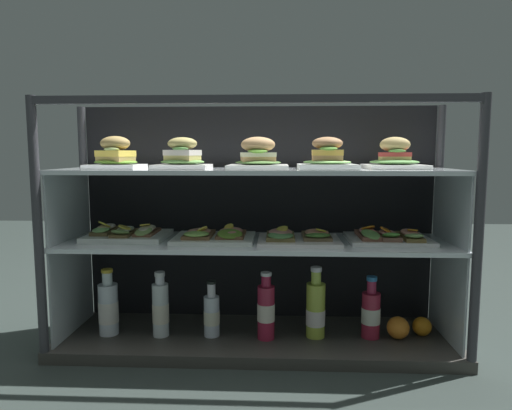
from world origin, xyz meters
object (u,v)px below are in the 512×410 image
(juice_bottle_back_center, at_px, (161,309))
(juice_bottle_front_fourth, at_px, (371,313))
(open_sandwich_tray_center, at_px, (388,237))
(orange_fruit_near_left_post, at_px, (422,326))
(plated_roll_sandwich_left_of_center, at_px, (182,158))
(plated_roll_sandwich_near_left_corner, at_px, (116,156))
(plated_roll_sandwich_mid_left, at_px, (327,158))
(plated_roll_sandwich_far_left, at_px, (395,159))
(open_sandwich_tray_right_of_center, at_px, (214,236))
(orange_fruit_beside_bottles, at_px, (398,328))
(plated_roll_sandwich_mid_right, at_px, (258,158))
(open_sandwich_tray_mid_left, at_px, (126,233))
(open_sandwich_tray_mid_right, at_px, (298,237))
(juice_bottle_front_second, at_px, (108,308))
(juice_bottle_front_middle, at_px, (316,309))
(juice_bottle_tucked_behind, at_px, (266,310))
(juice_bottle_back_left, at_px, (212,314))

(juice_bottle_back_center, height_order, juice_bottle_front_fourth, juice_bottle_back_center)
(open_sandwich_tray_center, height_order, orange_fruit_near_left_post, open_sandwich_tray_center)
(plated_roll_sandwich_left_of_center, height_order, orange_fruit_near_left_post, plated_roll_sandwich_left_of_center)
(plated_roll_sandwich_near_left_corner, distance_m, open_sandwich_tray_center, 1.03)
(plated_roll_sandwich_mid_left, bearing_deg, plated_roll_sandwich_far_left, 18.88)
(open_sandwich_tray_right_of_center, bearing_deg, juice_bottle_front_fourth, -0.75)
(juice_bottle_front_fourth, relative_size, orange_fruit_beside_bottles, 2.83)
(plated_roll_sandwich_mid_right, distance_m, open_sandwich_tray_mid_left, 0.57)
(open_sandwich_tray_right_of_center, distance_m, juice_bottle_front_fourth, 0.64)
(plated_roll_sandwich_mid_right, relative_size, open_sandwich_tray_mid_right, 0.72)
(open_sandwich_tray_center, bearing_deg, juice_bottle_front_second, -178.62)
(juice_bottle_front_second, bearing_deg, plated_roll_sandwich_far_left, 3.59)
(juice_bottle_front_fourth, bearing_deg, juice_bottle_front_middle, -179.14)
(orange_fruit_beside_bottles, relative_size, orange_fruit_near_left_post, 1.17)
(plated_roll_sandwich_left_of_center, relative_size, plated_roll_sandwich_far_left, 0.92)
(plated_roll_sandwich_left_of_center, distance_m, orange_fruit_near_left_post, 1.08)
(plated_roll_sandwich_near_left_corner, xyz_separation_m, plated_roll_sandwich_far_left, (1.01, 0.05, -0.01))
(open_sandwich_tray_mid_right, distance_m, juice_bottle_tucked_behind, 0.29)
(juice_bottle_front_fourth, bearing_deg, orange_fruit_near_left_post, 7.15)
(open_sandwich_tray_center, height_order, juice_bottle_back_left, open_sandwich_tray_center)
(plated_roll_sandwich_mid_left, relative_size, juice_bottle_back_center, 0.83)
(plated_roll_sandwich_mid_right, xyz_separation_m, juice_bottle_back_center, (-0.36, 0.01, -0.55))
(plated_roll_sandwich_mid_right, xyz_separation_m, juice_bottle_front_fourth, (0.41, 0.03, -0.57))
(plated_roll_sandwich_far_left, xyz_separation_m, juice_bottle_back_center, (-0.85, -0.07, -0.55))
(plated_roll_sandwich_near_left_corner, bearing_deg, open_sandwich_tray_mid_right, -0.65)
(plated_roll_sandwich_mid_left, bearing_deg, orange_fruit_beside_bottles, 5.75)
(plated_roll_sandwich_mid_left, xyz_separation_m, juice_bottle_front_second, (-0.80, 0.02, -0.56))
(orange_fruit_beside_bottles, height_order, orange_fruit_near_left_post, orange_fruit_beside_bottles)
(plated_roll_sandwich_left_of_center, xyz_separation_m, orange_fruit_near_left_post, (0.88, 0.04, -0.62))
(juice_bottle_front_second, distance_m, juice_bottle_tucked_behind, 0.59)
(plated_roll_sandwich_near_left_corner, relative_size, open_sandwich_tray_center, 0.63)
(juice_bottle_front_middle, distance_m, orange_fruit_near_left_post, 0.40)
(open_sandwich_tray_mid_right, xyz_separation_m, orange_fruit_near_left_post, (0.46, 0.03, -0.34))
(open_sandwich_tray_center, bearing_deg, plated_roll_sandwich_left_of_center, -178.19)
(open_sandwich_tray_center, height_order, juice_bottle_tucked_behind, open_sandwich_tray_center)
(open_sandwich_tray_right_of_center, relative_size, juice_bottle_back_center, 1.21)
(open_sandwich_tray_mid_left, height_order, juice_bottle_back_left, open_sandwich_tray_mid_left)
(plated_roll_sandwich_near_left_corner, distance_m, plated_roll_sandwich_left_of_center, 0.25)
(open_sandwich_tray_mid_left, bearing_deg, plated_roll_sandwich_near_left_corner, -130.75)
(plated_roll_sandwich_far_left, distance_m, orange_fruit_beside_bottles, 0.62)
(open_sandwich_tray_mid_left, xyz_separation_m, open_sandwich_tray_mid_right, (0.64, -0.03, -0.00))
(juice_bottle_front_second, bearing_deg, orange_fruit_near_left_post, 1.93)
(open_sandwich_tray_right_of_center, bearing_deg, open_sandwich_tray_mid_left, 176.26)
(open_sandwich_tray_mid_right, relative_size, open_sandwich_tray_center, 1.00)
(open_sandwich_tray_right_of_center, height_order, open_sandwich_tray_center, open_sandwich_tray_center)
(juice_bottle_front_fourth, bearing_deg, plated_roll_sandwich_near_left_corner, 179.76)
(plated_roll_sandwich_mid_left, height_order, juice_bottle_back_center, plated_roll_sandwich_mid_left)
(open_sandwich_tray_right_of_center, xyz_separation_m, orange_fruit_beside_bottles, (0.67, -0.02, -0.33))
(open_sandwich_tray_center, height_order, juice_bottle_back_center, open_sandwich_tray_center)
(juice_bottle_front_middle, bearing_deg, open_sandwich_tray_right_of_center, 178.38)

